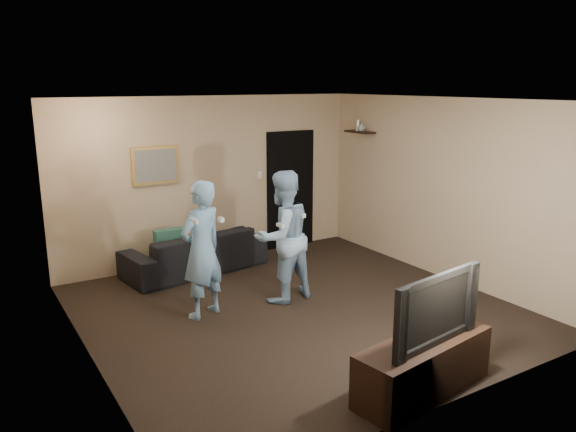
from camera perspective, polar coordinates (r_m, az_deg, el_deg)
ground at (r=7.18m, az=0.85°, el=-9.50°), size 5.00×5.00×0.00m
ceiling at (r=6.62m, az=0.93°, el=11.71°), size 5.00×5.00×0.04m
wall_back at (r=8.95m, az=-7.78°, el=3.69°), size 5.00×0.04×2.60m
wall_front at (r=4.94m, az=16.76°, el=-4.86°), size 5.00×0.04×2.60m
wall_left at (r=5.87m, az=-20.17°, el=-2.23°), size 0.04×5.00×2.60m
wall_right at (r=8.37m, az=15.48°, el=2.64°), size 0.04×5.00×2.60m
sofa at (r=8.59m, az=-9.44°, el=-3.56°), size 2.24×1.14×0.63m
throw_pillow at (r=8.42m, az=-11.85°, el=-2.84°), size 0.47×0.16×0.46m
painting_frame at (r=8.56m, az=-13.30°, el=5.04°), size 0.72×0.05×0.57m
painting_canvas at (r=8.53m, az=-13.24°, el=5.02°), size 0.62×0.01×0.47m
doorway at (r=9.65m, az=0.24°, el=2.71°), size 0.90×0.06×2.00m
light_switch at (r=9.30m, az=-2.92°, el=4.16°), size 0.08×0.02×0.12m
wall_shelf at (r=9.51m, az=7.28°, el=8.47°), size 0.20×0.60×0.03m
shelf_vase at (r=9.47m, az=7.48°, el=8.94°), size 0.15×0.15×0.14m
shelf_figurine at (r=9.54m, az=7.11°, el=9.12°), size 0.06×0.06×0.18m
tv_console at (r=5.49m, az=13.59°, el=-14.67°), size 1.53×0.68×0.53m
television at (r=5.24m, az=13.95°, el=-8.90°), size 1.17×0.32×0.67m
wii_player_left at (r=6.82m, az=-8.74°, el=-3.40°), size 0.72×0.59×1.69m
wii_player_right at (r=7.23m, az=-0.57°, el=-2.11°), size 0.92×0.77×1.72m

